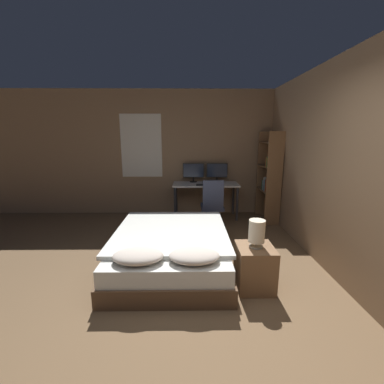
% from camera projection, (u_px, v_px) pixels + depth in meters
% --- Properties ---
extents(ground_plane, '(20.00, 20.00, 0.00)m').
position_uv_depth(ground_plane, '(195.00, 336.00, 2.29)').
color(ground_plane, brown).
extents(wall_back, '(12.00, 0.08, 2.70)m').
position_uv_depth(wall_back, '(190.00, 154.00, 5.67)').
color(wall_back, '#8E7051').
rests_on(wall_back, ground_plane).
extents(wall_side_right, '(0.06, 12.00, 2.70)m').
position_uv_depth(wall_side_right, '(324.00, 165.00, 3.48)').
color(wall_side_right, '#8E7051').
rests_on(wall_side_right, ground_plane).
extents(bed, '(1.52, 1.93, 0.55)m').
position_uv_depth(bed, '(171.00, 249.00, 3.49)').
color(bed, brown).
rests_on(bed, ground_plane).
extents(nightstand, '(0.42, 0.44, 0.51)m').
position_uv_depth(nightstand, '(255.00, 267.00, 2.97)').
color(nightstand, brown).
rests_on(nightstand, ground_plane).
extents(bedside_lamp, '(0.18, 0.18, 0.32)m').
position_uv_depth(bedside_lamp, '(257.00, 232.00, 2.88)').
color(bedside_lamp, gray).
rests_on(bedside_lamp, nightstand).
extents(desk, '(1.38, 0.59, 0.74)m').
position_uv_depth(desk, '(206.00, 188.00, 5.47)').
color(desk, beige).
rests_on(desk, ground_plane).
extents(monitor_left, '(0.46, 0.16, 0.41)m').
position_uv_depth(monitor_left, '(193.00, 171.00, 5.58)').
color(monitor_left, black).
rests_on(monitor_left, desk).
extents(monitor_right, '(0.46, 0.16, 0.41)m').
position_uv_depth(monitor_right, '(217.00, 171.00, 5.59)').
color(monitor_right, black).
rests_on(monitor_right, desk).
extents(keyboard, '(0.41, 0.13, 0.02)m').
position_uv_depth(keyboard, '(206.00, 185.00, 5.26)').
color(keyboard, black).
rests_on(keyboard, desk).
extents(computer_mouse, '(0.07, 0.05, 0.04)m').
position_uv_depth(computer_mouse, '(221.00, 184.00, 5.26)').
color(computer_mouse, black).
rests_on(computer_mouse, desk).
extents(office_chair, '(0.52, 0.52, 0.96)m').
position_uv_depth(office_chair, '(212.00, 210.00, 4.86)').
color(office_chair, black).
rests_on(office_chair, ground_plane).
extents(bookshelf, '(0.30, 0.72, 1.82)m').
position_uv_depth(bookshelf, '(270.00, 175.00, 5.17)').
color(bookshelf, brown).
rests_on(bookshelf, ground_plane).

